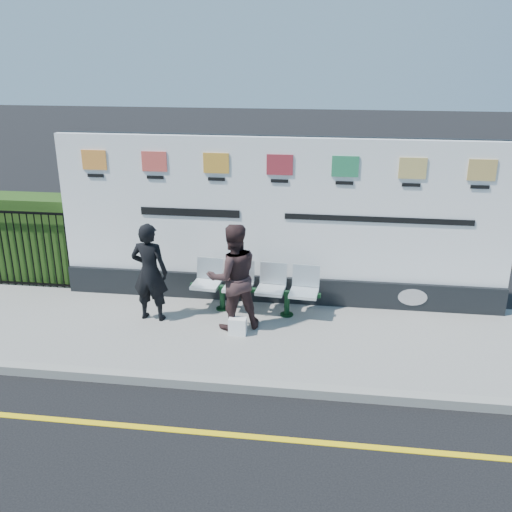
{
  "coord_description": "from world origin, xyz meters",
  "views": [
    {
      "loc": [
        1.4,
        -5.79,
        4.54
      ],
      "look_at": [
        0.19,
        3.09,
        1.25
      ],
      "focal_mm": 40.0,
      "sensor_mm": 36.0,
      "label": 1
    }
  ],
  "objects": [
    {
      "name": "bench",
      "position": [
        0.13,
        3.28,
        0.36
      ],
      "size": [
        2.26,
        0.74,
        0.48
      ],
      "primitive_type": null,
      "rotation": [
        0.0,
        0.0,
        -0.08
      ],
      "color": "silver",
      "rests_on": "pavement"
    },
    {
      "name": "hedge",
      "position": [
        -4.58,
        4.3,
        0.97
      ],
      "size": [
        2.35,
        0.7,
        1.7
      ],
      "primitive_type": "cube",
      "color": "#244314",
      "rests_on": "pavement"
    },
    {
      "name": "billboard",
      "position": [
        0.5,
        3.85,
        1.42
      ],
      "size": [
        8.0,
        0.3,
        3.0
      ],
      "color": "black",
      "rests_on": "pavement"
    },
    {
      "name": "yellow_line",
      "position": [
        0.0,
        0.0,
        0.0
      ],
      "size": [
        14.0,
        0.1,
        0.01
      ],
      "primitive_type": "cube",
      "color": "yellow",
      "rests_on": "ground"
    },
    {
      "name": "kerb",
      "position": [
        0.0,
        1.0,
        0.07
      ],
      "size": [
        14.0,
        0.18,
        0.14
      ],
      "primitive_type": "cube",
      "color": "gray",
      "rests_on": "ground"
    },
    {
      "name": "carrier_bag_white",
      "position": [
        -0.03,
        2.42,
        0.26
      ],
      "size": [
        0.29,
        0.17,
        0.29
      ],
      "primitive_type": "cube",
      "color": "white",
      "rests_on": "pavement"
    },
    {
      "name": "handbag_brown",
      "position": [
        -0.16,
        3.3,
        0.69
      ],
      "size": [
        0.27,
        0.18,
        0.19
      ],
      "primitive_type": "cube",
      "rotation": [
        0.0,
        0.0,
        -0.31
      ],
      "color": "#321C0E",
      "rests_on": "bench"
    },
    {
      "name": "woman_right",
      "position": [
        -0.13,
        2.68,
        1.02
      ],
      "size": [
        1.08,
        0.98,
        1.8
      ],
      "primitive_type": "imported",
      "rotation": [
        0.0,
        0.0,
        3.56
      ],
      "color": "#362323",
      "rests_on": "pavement"
    },
    {
      "name": "woman_left",
      "position": [
        -1.58,
        2.8,
        0.98
      ],
      "size": [
        0.66,
        0.46,
        1.72
      ],
      "primitive_type": "imported",
      "rotation": [
        0.0,
        0.0,
        3.06
      ],
      "color": "black",
      "rests_on": "pavement"
    },
    {
      "name": "ground",
      "position": [
        0.0,
        0.0,
        0.0
      ],
      "size": [
        80.0,
        80.0,
        0.0
      ],
      "primitive_type": "plane",
      "color": "black"
    },
    {
      "name": "pavement",
      "position": [
        0.0,
        2.5,
        0.06
      ],
      "size": [
        14.0,
        3.0,
        0.12
      ],
      "primitive_type": "cube",
      "color": "gray",
      "rests_on": "ground"
    },
    {
      "name": "railing",
      "position": [
        -4.58,
        3.85,
        0.89
      ],
      "size": [
        2.05,
        0.06,
        1.54
      ],
      "primitive_type": null,
      "color": "black",
      "rests_on": "pavement"
    }
  ]
}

